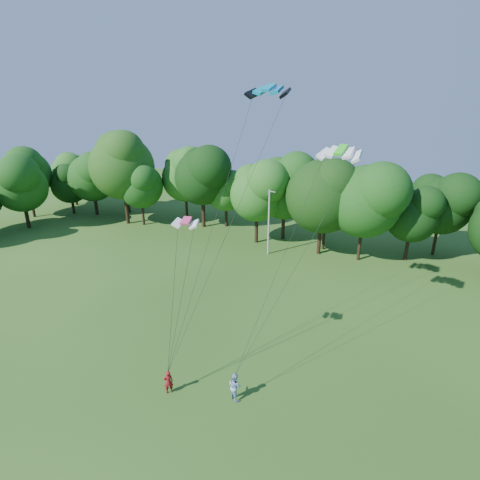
% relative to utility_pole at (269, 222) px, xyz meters
% --- Properties ---
extents(ground, '(160.00, 160.00, 0.00)m').
position_rel_utility_pole_xyz_m(ground, '(3.12, -30.29, -4.33)').
color(ground, '#274A14').
rests_on(ground, ground).
extents(utility_pole, '(1.65, 0.52, 8.44)m').
position_rel_utility_pole_xyz_m(utility_pole, '(0.00, 0.00, 0.00)').
color(utility_pole, '#A9ABA2').
rests_on(utility_pole, ground).
extents(kite_flyer_left, '(0.74, 0.72, 1.71)m').
position_rel_utility_pole_xyz_m(kite_flyer_left, '(2.66, -25.94, -3.48)').
color(kite_flyer_left, maroon).
rests_on(kite_flyer_left, ground).
extents(kite_flyer_right, '(1.17, 1.08, 1.93)m').
position_rel_utility_pole_xyz_m(kite_flyer_right, '(6.90, -24.58, -3.37)').
color(kite_flyer_right, '#A1BBE0').
rests_on(kite_flyer_right, ground).
extents(kite_teal, '(3.12, 1.52, 0.60)m').
position_rel_utility_pole_xyz_m(kite_teal, '(5.58, -16.05, 14.97)').
color(kite_teal, '#0587AE').
rests_on(kite_teal, ground).
extents(kite_green, '(3.18, 1.85, 0.72)m').
position_rel_utility_pole_xyz_m(kite_green, '(10.65, -14.93, 10.88)').
color(kite_green, '#32E522').
rests_on(kite_green, ground).
extents(kite_pink, '(1.75, 1.05, 0.37)m').
position_rel_utility_pole_xyz_m(kite_pink, '(3.04, -23.42, 7.09)').
color(kite_pink, '#D73B71').
rests_on(kite_pink, ground).
extents(tree_back_west, '(10.83, 10.83, 15.75)m').
position_rel_utility_pole_xyz_m(tree_back_west, '(-25.21, 2.85, 5.51)').
color(tree_back_west, '#332114').
rests_on(tree_back_west, ground).
extents(tree_back_center, '(10.00, 10.00, 14.55)m').
position_rel_utility_pole_xyz_m(tree_back_center, '(5.91, 2.82, 4.75)').
color(tree_back_center, black).
rests_on(tree_back_center, ground).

